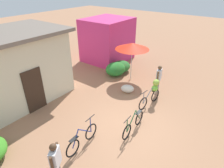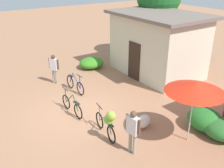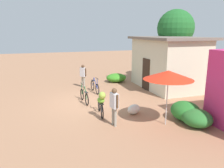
{
  "view_description": "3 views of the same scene",
  "coord_description": "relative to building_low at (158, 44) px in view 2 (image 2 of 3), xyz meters",
  "views": [
    {
      "loc": [
        -5.26,
        -3.08,
        5.32
      ],
      "look_at": [
        0.92,
        1.56,
        1.08
      ],
      "focal_mm": 30.63,
      "sensor_mm": 36.0,
      "label": 1
    },
    {
      "loc": [
        8.27,
        -3.95,
        5.45
      ],
      "look_at": [
        0.02,
        1.63,
        0.89
      ],
      "focal_mm": 40.68,
      "sensor_mm": 36.0,
      "label": 2
    },
    {
      "loc": [
        10.93,
        -2.45,
        3.67
      ],
      "look_at": [
        0.81,
        0.98,
        1.12
      ],
      "focal_mm": 35.35,
      "sensor_mm": 36.0,
      "label": 3
    }
  ],
  "objects": [
    {
      "name": "hedge_bush_front_left",
      "position": [
        -2.7,
        -2.64,
        -1.38
      ],
      "size": [
        1.31,
        1.49,
        0.63
      ],
      "primitive_type": "ellipsoid",
      "color": "#3B8B24",
      "rests_on": "ground"
    },
    {
      "name": "bicycle_leftmost",
      "position": [
        -0.39,
        -4.88,
        -1.34
      ],
      "size": [
        1.62,
        0.18,
        0.98
      ],
      "color": "black",
      "rests_on": "ground"
    },
    {
      "name": "bicycle_near_pile",
      "position": [
        1.39,
        -5.91,
        -1.34
      ],
      "size": [
        1.63,
        0.16,
        0.93
      ],
      "color": "black",
      "rests_on": "ground"
    },
    {
      "name": "building_low",
      "position": [
        0.0,
        0.0,
        0.0
      ],
      "size": [
        5.13,
        3.66,
        3.34
      ],
      "color": "beige",
      "rests_on": "ground"
    },
    {
      "name": "produce_sack",
      "position": [
        3.76,
        -4.12,
        -1.47
      ],
      "size": [
        0.7,
        0.82,
        0.44
      ],
      "primitive_type": "ellipsoid",
      "rotation": [
        0.0,
        0.0,
        2.02
      ],
      "color": "silver",
      "rests_on": "ground"
    },
    {
      "name": "ground_plane",
      "position": [
        1.5,
        -5.65,
        -1.69
      ],
      "size": [
        60.0,
        60.0,
        0.0
      ],
      "primitive_type": "plane",
      "color": "#A47353"
    },
    {
      "name": "person_bystander",
      "position": [
        4.69,
        -5.39,
        -0.75
      ],
      "size": [
        0.57,
        0.27,
        1.55
      ],
      "color": "gray",
      "rests_on": "ground"
    },
    {
      "name": "hedge_bush_mid",
      "position": [
        5.77,
        -2.31,
        -1.35
      ],
      "size": [
        1.31,
        1.15,
        0.69
      ],
      "primitive_type": "ellipsoid",
      "color": "#2B732F",
      "rests_on": "ground"
    },
    {
      "name": "hedge_bush_front_right",
      "position": [
        5.11,
        -2.35,
        -1.29
      ],
      "size": [
        1.34,
        1.16,
        0.81
      ],
      "primitive_type": "ellipsoid",
      "color": "#287C2E",
      "rests_on": "ground"
    },
    {
      "name": "bicycle_center_loaded",
      "position": [
        3.63,
        -5.62,
        -1.0
      ],
      "size": [
        1.61,
        0.38,
        1.2
      ],
      "color": "black",
      "rests_on": "ground"
    },
    {
      "name": "person_vendor",
      "position": [
        -1.81,
        -5.31,
        -0.76
      ],
      "size": [
        0.5,
        0.38,
        1.54
      ],
      "color": "gray",
      "rests_on": "ground"
    },
    {
      "name": "market_umbrella",
      "position": [
        5.26,
        -3.39,
        0.35
      ],
      "size": [
        1.94,
        1.94,
        2.22
      ],
      "color": "beige",
      "rests_on": "ground"
    }
  ]
}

